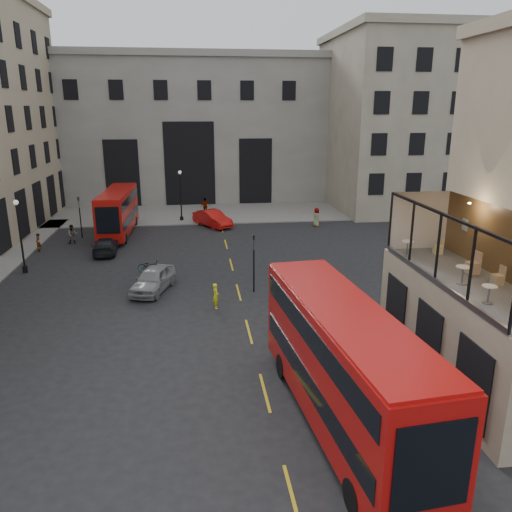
{
  "coord_description": "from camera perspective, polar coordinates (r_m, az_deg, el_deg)",
  "views": [
    {
      "loc": [
        -4.67,
        -18.21,
        11.4
      ],
      "look_at": [
        -1.11,
        10.02,
        3.0
      ],
      "focal_mm": 35.0,
      "sensor_mm": 36.0,
      "label": 1
    }
  ],
  "objects": [
    {
      "name": "traffic_light_far",
      "position": [
        48.2,
        -19.5,
        4.77
      ],
      "size": [
        0.16,
        0.2,
        3.8
      ],
      "color": "black",
      "rests_on": "ground"
    },
    {
      "name": "bus_far",
      "position": [
        48.65,
        -15.51,
        5.11
      ],
      "size": [
        2.64,
        10.46,
        4.15
      ],
      "color": "#AD100C",
      "rests_on": "ground"
    },
    {
      "name": "cafe_chair_d",
      "position": [
        25.93,
        20.1,
        0.77
      ],
      "size": [
        0.42,
        0.42,
        0.79
      ],
      "color": "#CFB977",
      "rests_on": "cafe_floor"
    },
    {
      "name": "street_lamp_a",
      "position": [
        39.3,
        -25.26,
        1.6
      ],
      "size": [
        0.36,
        0.36,
        5.33
      ],
      "color": "black",
      "rests_on": "ground"
    },
    {
      "name": "car_b",
      "position": [
        50.53,
        -5.0,
        4.29
      ],
      "size": [
        4.07,
        5.12,
        1.63
      ],
      "primitive_type": "imported",
      "rotation": [
        0.0,
        0.0,
        0.55
      ],
      "color": "#B70E0B",
      "rests_on": "ground"
    },
    {
      "name": "pedestrian_b",
      "position": [
        50.57,
        -14.43,
        3.95
      ],
      "size": [
        1.35,
        1.18,
        1.81
      ],
      "primitive_type": "imported",
      "rotation": [
        0.0,
        0.0,
        0.54
      ],
      "color": "gray",
      "rests_on": "ground"
    },
    {
      "name": "car_c",
      "position": [
        42.67,
        -16.79,
        1.13
      ],
      "size": [
        2.06,
        4.56,
        1.3
      ],
      "primitive_type": "imported",
      "rotation": [
        0.0,
        0.0,
        3.2
      ],
      "color": "black",
      "rests_on": "ground"
    },
    {
      "name": "pavement_far",
      "position": [
        57.36,
        -8.41,
        4.87
      ],
      "size": [
        40.0,
        12.0,
        0.12
      ],
      "primitive_type": "cube",
      "color": "slate",
      "rests_on": "ground"
    },
    {
      "name": "traffic_light_near",
      "position": [
        31.73,
        -0.25,
        0.01
      ],
      "size": [
        0.16,
        0.2,
        3.8
      ],
      "color": "black",
      "rests_on": "ground"
    },
    {
      "name": "cafe_floor",
      "position": [
        22.44,
        23.13,
        -2.7
      ],
      "size": [
        3.0,
        10.0,
        0.1
      ],
      "primitive_type": "cube",
      "color": "slate",
      "rests_on": "host_frontage"
    },
    {
      "name": "car_a",
      "position": [
        33.07,
        -11.69,
        -2.63
      ],
      "size": [
        3.16,
        4.96,
        1.57
      ],
      "primitive_type": "imported",
      "rotation": [
        0.0,
        0.0,
        -0.3
      ],
      "color": "gray",
      "rests_on": "ground"
    },
    {
      "name": "cafe_table_far",
      "position": [
        25.1,
        16.93,
        1.12
      ],
      "size": [
        0.57,
        0.57,
        0.72
      ],
      "color": "white",
      "rests_on": "cafe_floor"
    },
    {
      "name": "pedestrian_e",
      "position": [
        45.11,
        -23.63,
        1.42
      ],
      "size": [
        0.44,
        0.61,
        1.55
      ],
      "primitive_type": "imported",
      "rotation": [
        0.0,
        0.0,
        4.84
      ],
      "color": "gray",
      "rests_on": "ground"
    },
    {
      "name": "cafe_chair_b",
      "position": [
        22.28,
        25.89,
        -2.38
      ],
      "size": [
        0.41,
        0.41,
        0.81
      ],
      "color": "tan",
      "rests_on": "cafe_floor"
    },
    {
      "name": "cafe_table_mid",
      "position": [
        21.75,
        22.57,
        -1.73
      ],
      "size": [
        0.59,
        0.59,
        0.73
      ],
      "color": "white",
      "rests_on": "cafe_floor"
    },
    {
      "name": "ground",
      "position": [
        21.99,
        6.36,
        -14.9
      ],
      "size": [
        140.0,
        140.0,
        0.0
      ],
      "primitive_type": "plane",
      "color": "black",
      "rests_on": "ground"
    },
    {
      "name": "building_right",
      "position": [
        63.21,
        16.34,
        14.9
      ],
      "size": [
        16.6,
        18.6,
        20.0
      ],
      "color": "#AB9E8A",
      "rests_on": "ground"
    },
    {
      "name": "host_frontage",
      "position": [
        23.25,
        22.49,
        -8.07
      ],
      "size": [
        3.0,
        11.0,
        4.5
      ],
      "primitive_type": "cube",
      "color": "tan",
      "rests_on": "ground"
    },
    {
      "name": "pedestrian_c",
      "position": [
        56.35,
        -5.82,
        5.66
      ],
      "size": [
        1.19,
        0.84,
        1.88
      ],
      "primitive_type": "imported",
      "rotation": [
        0.0,
        0.0,
        3.53
      ],
      "color": "gray",
      "rests_on": "ground"
    },
    {
      "name": "gateway",
      "position": [
        66.23,
        -7.73,
        14.56
      ],
      "size": [
        35.0,
        10.6,
        18.0
      ],
      "color": "#98968E",
      "rests_on": "ground"
    },
    {
      "name": "pedestrian_d",
      "position": [
        50.7,
        6.92,
        4.43
      ],
      "size": [
        0.85,
        1.06,
        1.9
      ],
      "primitive_type": "imported",
      "rotation": [
        0.0,
        0.0,
        1.87
      ],
      "color": "gray",
      "rests_on": "ground"
    },
    {
      "name": "pedestrian_a",
      "position": [
        46.7,
        -20.24,
        2.35
      ],
      "size": [
        0.88,
        0.72,
        1.69
      ],
      "primitive_type": "imported",
      "rotation": [
        0.0,
        0.0,
        0.1
      ],
      "color": "gray",
      "rests_on": "ground"
    },
    {
      "name": "bus_near",
      "position": [
        18.73,
        9.93,
        -11.72
      ],
      "size": [
        3.75,
        11.96,
        4.69
      ],
      "color": "#AE0D0C",
      "rests_on": "ground"
    },
    {
      "name": "cyclist",
      "position": [
        29.75,
        -4.62,
        -4.55
      ],
      "size": [
        0.41,
        0.59,
        1.54
      ],
      "primitive_type": "imported",
      "rotation": [
        0.0,
        0.0,
        1.65
      ],
      "color": "#FAFF1A",
      "rests_on": "ground"
    },
    {
      "name": "street_lamp_b",
      "position": [
        53.0,
        -8.58,
        6.48
      ],
      "size": [
        0.36,
        0.36,
        5.33
      ],
      "color": "black",
      "rests_on": "ground"
    },
    {
      "name": "cafe_table_near",
      "position": [
        20.0,
        25.08,
        -3.71
      ],
      "size": [
        0.54,
        0.54,
        0.67
      ],
      "color": "white",
      "rests_on": "cafe_floor"
    },
    {
      "name": "cafe_chair_c",
      "position": [
        23.34,
        23.54,
        -1.16
      ],
      "size": [
        0.51,
        0.51,
        0.96
      ],
      "color": "tan",
      "rests_on": "cafe_floor"
    },
    {
      "name": "bicycle",
      "position": [
        36.88,
        -11.99,
        -1.15
      ],
      "size": [
        1.93,
        0.98,
        0.97
      ],
      "primitive_type": "imported",
      "rotation": [
        0.0,
        0.0,
        1.38
      ],
      "color": "gray",
      "rests_on": "ground"
    }
  ]
}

